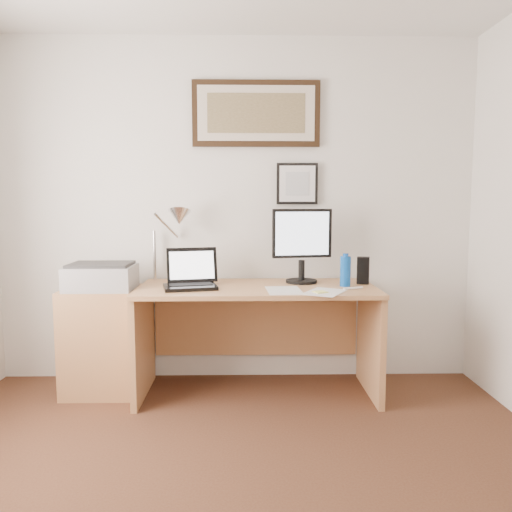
{
  "coord_description": "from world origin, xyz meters",
  "views": [
    {
      "loc": [
        0.07,
        -1.7,
        1.32
      ],
      "look_at": [
        0.14,
        1.43,
        0.98
      ],
      "focal_mm": 35.0,
      "sensor_mm": 36.0,
      "label": 1
    }
  ],
  "objects_px": {
    "book": "(169,286)",
    "laptop": "(191,279)",
    "water_bottle": "(345,271)",
    "printer": "(101,276)",
    "desk": "(257,318)",
    "lcd_monitor": "(302,242)",
    "side_cabinet": "(102,341)"
  },
  "relations": [
    {
      "from": "book",
      "to": "laptop",
      "type": "xyz_separation_m",
      "value": [
        0.15,
        -0.01,
        0.05
      ]
    },
    {
      "from": "water_bottle",
      "to": "laptop",
      "type": "bearing_deg",
      "value": -178.5
    },
    {
      "from": "printer",
      "to": "desk",
      "type": "bearing_deg",
      "value": 3.6
    },
    {
      "from": "water_bottle",
      "to": "desk",
      "type": "bearing_deg",
      "value": 171.17
    },
    {
      "from": "desk",
      "to": "water_bottle",
      "type": "bearing_deg",
      "value": -8.83
    },
    {
      "from": "book",
      "to": "printer",
      "type": "bearing_deg",
      "value": 174.35
    },
    {
      "from": "water_bottle",
      "to": "printer",
      "type": "bearing_deg",
      "value": 179.08
    },
    {
      "from": "printer",
      "to": "lcd_monitor",
      "type": "bearing_deg",
      "value": 5.03
    },
    {
      "from": "water_bottle",
      "to": "desk",
      "type": "height_order",
      "value": "water_bottle"
    },
    {
      "from": "lcd_monitor",
      "to": "printer",
      "type": "xyz_separation_m",
      "value": [
        -1.37,
        -0.12,
        -0.22
      ]
    },
    {
      "from": "side_cabinet",
      "to": "book",
      "type": "height_order",
      "value": "book"
    },
    {
      "from": "desk",
      "to": "printer",
      "type": "height_order",
      "value": "printer"
    },
    {
      "from": "side_cabinet",
      "to": "laptop",
      "type": "bearing_deg",
      "value": -7.67
    },
    {
      "from": "printer",
      "to": "book",
      "type": "bearing_deg",
      "value": -5.65
    },
    {
      "from": "side_cabinet",
      "to": "water_bottle",
      "type": "bearing_deg",
      "value": -1.97
    },
    {
      "from": "water_bottle",
      "to": "book",
      "type": "height_order",
      "value": "water_bottle"
    },
    {
      "from": "book",
      "to": "laptop",
      "type": "distance_m",
      "value": 0.15
    },
    {
      "from": "water_bottle",
      "to": "printer",
      "type": "height_order",
      "value": "water_bottle"
    },
    {
      "from": "side_cabinet",
      "to": "book",
      "type": "bearing_deg",
      "value": -9.08
    },
    {
      "from": "book",
      "to": "lcd_monitor",
      "type": "distance_m",
      "value": 0.96
    },
    {
      "from": "desk",
      "to": "printer",
      "type": "relative_size",
      "value": 3.64
    },
    {
      "from": "side_cabinet",
      "to": "laptop",
      "type": "distance_m",
      "value": 0.77
    },
    {
      "from": "water_bottle",
      "to": "book",
      "type": "xyz_separation_m",
      "value": [
        -1.19,
        -0.02,
        -0.09
      ]
    },
    {
      "from": "side_cabinet",
      "to": "desk",
      "type": "height_order",
      "value": "desk"
    },
    {
      "from": "lcd_monitor",
      "to": "desk",
      "type": "bearing_deg",
      "value": -170.28
    },
    {
      "from": "side_cabinet",
      "to": "printer",
      "type": "height_order",
      "value": "printer"
    },
    {
      "from": "desk",
      "to": "laptop",
      "type": "bearing_deg",
      "value": -164.89
    },
    {
      "from": "desk",
      "to": "laptop",
      "type": "relative_size",
      "value": 4.16
    },
    {
      "from": "water_bottle",
      "to": "book",
      "type": "distance_m",
      "value": 1.19
    },
    {
      "from": "book",
      "to": "printer",
      "type": "distance_m",
      "value": 0.47
    },
    {
      "from": "book",
      "to": "printer",
      "type": "relative_size",
      "value": 0.62
    },
    {
      "from": "book",
      "to": "laptop",
      "type": "relative_size",
      "value": 0.7
    }
  ]
}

